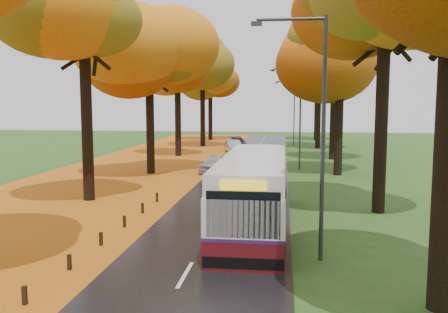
% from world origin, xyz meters
% --- Properties ---
extents(road, '(6.50, 90.00, 0.04)m').
position_xyz_m(road, '(0.00, 25.00, 0.02)').
color(road, black).
rests_on(road, ground).
extents(centre_line, '(0.12, 90.00, 0.01)m').
position_xyz_m(centre_line, '(0.00, 25.00, 0.04)').
color(centre_line, silver).
rests_on(centre_line, road).
extents(leaf_verge, '(12.00, 90.00, 0.02)m').
position_xyz_m(leaf_verge, '(-9.00, 25.00, 0.01)').
color(leaf_verge, '#89340C').
rests_on(leaf_verge, ground).
extents(leaf_drift, '(0.90, 90.00, 0.01)m').
position_xyz_m(leaf_drift, '(-3.05, 25.00, 0.04)').
color(leaf_drift, orange).
rests_on(leaf_drift, road).
extents(trees_left, '(9.20, 74.00, 13.88)m').
position_xyz_m(trees_left, '(-7.18, 27.06, 9.53)').
color(trees_left, black).
rests_on(trees_left, ground).
extents(trees_right, '(9.30, 74.20, 13.96)m').
position_xyz_m(trees_right, '(7.19, 26.91, 9.69)').
color(trees_right, black).
rests_on(trees_right, ground).
extents(bollard_row, '(0.11, 23.51, 0.52)m').
position_xyz_m(bollard_row, '(-3.70, 4.70, 0.26)').
color(bollard_row, black).
rests_on(bollard_row, ground).
extents(streetlamp_near, '(2.45, 0.18, 8.00)m').
position_xyz_m(streetlamp_near, '(3.95, 8.00, 4.71)').
color(streetlamp_near, '#333538').
rests_on(streetlamp_near, ground).
extents(streetlamp_mid, '(2.45, 0.18, 8.00)m').
position_xyz_m(streetlamp_mid, '(3.95, 30.00, 4.71)').
color(streetlamp_mid, '#333538').
rests_on(streetlamp_mid, ground).
extents(streetlamp_far, '(2.45, 0.18, 8.00)m').
position_xyz_m(streetlamp_far, '(3.95, 52.00, 4.71)').
color(streetlamp_far, '#333538').
rests_on(streetlamp_far, ground).
extents(bus, '(2.64, 11.39, 3.00)m').
position_xyz_m(bus, '(1.72, 12.04, 1.61)').
color(bus, '#500C13').
rests_on(bus, road).
extents(car_white, '(2.18, 4.24, 1.38)m').
position_xyz_m(car_white, '(-2.21, 27.54, 0.73)').
color(car_white, silver).
rests_on(car_white, road).
extents(car_silver, '(2.39, 4.22, 1.32)m').
position_xyz_m(car_silver, '(-2.35, 42.15, 0.70)').
color(car_silver, '#989CA0').
rests_on(car_silver, road).
extents(car_dark, '(2.91, 4.76, 1.29)m').
position_xyz_m(car_dark, '(-2.35, 46.57, 0.68)').
color(car_dark, black).
rests_on(car_dark, road).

